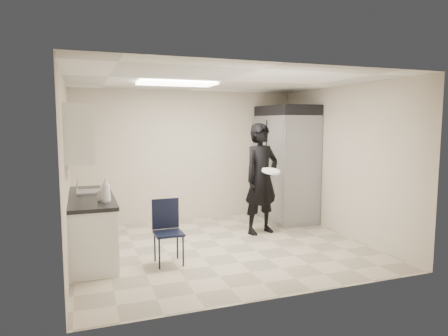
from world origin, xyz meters
name	(u,v)px	position (x,y,z in m)	size (l,w,h in m)	color
floor	(221,246)	(0.00, 0.00, 0.00)	(4.50, 4.50, 0.00)	#BDAF95
ceiling	(221,81)	(0.00, 0.00, 2.60)	(4.50, 4.50, 0.00)	white
back_wall	(188,156)	(0.00, 2.00, 1.30)	(4.50, 4.50, 0.00)	beige
left_wall	(67,172)	(-2.25, 0.00, 1.30)	(4.00, 4.00, 0.00)	beige
right_wall	(342,161)	(2.25, 0.00, 1.30)	(4.00, 4.00, 0.00)	beige
ceiling_panel	(177,84)	(-0.60, 0.40, 2.57)	(1.20, 0.60, 0.02)	white
lower_counter	(92,228)	(-1.95, 0.20, 0.43)	(0.60, 1.90, 0.86)	silver
countertop	(90,197)	(-1.95, 0.20, 0.89)	(0.64, 1.95, 0.05)	black
sink	(91,195)	(-1.93, 0.45, 0.87)	(0.42, 0.40, 0.14)	gray
faucet	(77,186)	(-2.13, 0.45, 1.02)	(0.02, 0.02, 0.24)	silver
upper_cabinets	(79,133)	(-2.08, 0.20, 1.83)	(0.35, 1.80, 0.75)	silver
towel_dispenser	(75,143)	(-2.14, 1.35, 1.62)	(0.22, 0.30, 0.35)	black
notice_sticker_left	(68,176)	(-2.24, 0.10, 1.22)	(0.00, 0.12, 0.07)	yellow
notice_sticker_right	(68,177)	(-2.24, 0.30, 1.18)	(0.00, 0.12, 0.07)	yellow
commercial_fridge	(286,168)	(1.83, 1.27, 1.05)	(0.80, 1.35, 2.10)	gray
fridge_compressor	(287,111)	(1.83, 1.27, 2.20)	(0.80, 1.35, 0.20)	black
folding_chair	(168,233)	(-0.95, -0.49, 0.44)	(0.39, 0.39, 0.87)	black
man_tuxedo	(261,179)	(0.93, 0.51, 0.98)	(0.72, 0.48, 1.95)	black
bucket_lid	(271,171)	(1.00, 0.27, 1.14)	(0.31, 0.31, 0.04)	silver
soap_bottle_a	(106,190)	(-1.77, -0.38, 1.08)	(0.13, 0.13, 0.33)	silver
soap_bottle_b	(101,193)	(-1.82, -0.21, 1.01)	(0.09, 0.09, 0.21)	#A3A4AF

